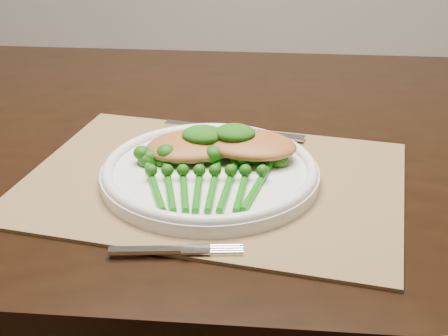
# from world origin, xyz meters

# --- Properties ---
(dining_table) EXTENTS (1.64, 0.97, 0.75)m
(dining_table) POSITION_xyz_m (0.02, 0.14, 0.38)
(dining_table) COLOR black
(dining_table) RESTS_ON ground
(placemat) EXTENTS (0.53, 0.42, 0.00)m
(placemat) POSITION_xyz_m (0.05, -0.03, 0.75)
(placemat) COLOR brown
(placemat) RESTS_ON dining_table
(dinner_plate) EXTENTS (0.29, 0.29, 0.03)m
(dinner_plate) POSITION_xyz_m (0.05, -0.04, 0.77)
(dinner_plate) COLOR silver
(dinner_plate) RESTS_ON placemat
(knife) EXTENTS (0.22, 0.05, 0.01)m
(knife) POSITION_xyz_m (0.04, 0.13, 0.76)
(knife) COLOR silver
(knife) RESTS_ON placemat
(fork) EXTENTS (0.15, 0.04, 0.00)m
(fork) POSITION_xyz_m (0.05, -0.21, 0.76)
(fork) COLOR silver
(fork) RESTS_ON placemat
(chicken_fillet_left) EXTENTS (0.17, 0.15, 0.03)m
(chicken_fillet_left) POSITION_xyz_m (0.02, 0.01, 0.79)
(chicken_fillet_left) COLOR #A76430
(chicken_fillet_left) RESTS_ON dinner_plate
(chicken_fillet_right) EXTENTS (0.15, 0.11, 0.03)m
(chicken_fillet_right) POSITION_xyz_m (0.09, 0.01, 0.79)
(chicken_fillet_right) COLOR #A76430
(chicken_fillet_right) RESTS_ON dinner_plate
(pesto_dollop_left) EXTENTS (0.06, 0.05, 0.02)m
(pesto_dollop_left) POSITION_xyz_m (0.03, 0.00, 0.80)
(pesto_dollop_left) COLOR #104309
(pesto_dollop_left) RESTS_ON chicken_fillet_left
(pesto_dollop_right) EXTENTS (0.05, 0.05, 0.02)m
(pesto_dollop_right) POSITION_xyz_m (0.08, 0.01, 0.81)
(pesto_dollop_right) COLOR #104309
(pesto_dollop_right) RESTS_ON chicken_fillet_right
(broccolini_bundle) EXTENTS (0.17, 0.19, 0.04)m
(broccolini_bundle) POSITION_xyz_m (0.05, -0.09, 0.78)
(broccolini_bundle) COLOR #10690D
(broccolini_bundle) RESTS_ON dinner_plate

